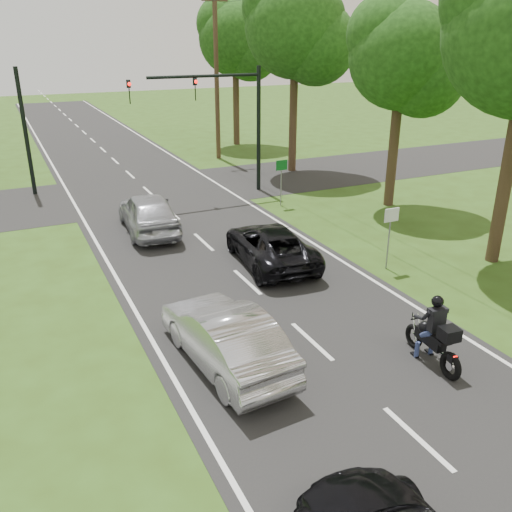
# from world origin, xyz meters

# --- Properties ---
(ground) EXTENTS (140.00, 140.00, 0.00)m
(ground) POSITION_xyz_m (0.00, 0.00, 0.00)
(ground) COLOR #2D4714
(ground) RESTS_ON ground
(road) EXTENTS (8.00, 100.00, 0.01)m
(road) POSITION_xyz_m (0.00, 10.00, 0.01)
(road) COLOR black
(road) RESTS_ON ground
(cross_road) EXTENTS (60.00, 7.00, 0.01)m
(cross_road) POSITION_xyz_m (0.00, 16.00, 0.01)
(cross_road) COLOR black
(cross_road) RESTS_ON ground
(motorcycle_rider) EXTENTS (0.62, 2.07, 1.78)m
(motorcycle_rider) POSITION_xyz_m (2.09, -2.09, 0.70)
(motorcycle_rider) COLOR black
(motorcycle_rider) RESTS_ON ground
(dark_suv) EXTENTS (2.63, 4.88, 1.30)m
(dark_suv) POSITION_xyz_m (1.38, 5.10, 0.66)
(dark_suv) COLOR black
(dark_suv) RESTS_ON road
(silver_sedan) EXTENTS (1.90, 4.58, 1.47)m
(silver_sedan) POSITION_xyz_m (-2.38, -0.00, 0.75)
(silver_sedan) COLOR #A5A5A9
(silver_sedan) RESTS_ON road
(silver_suv) EXTENTS (2.20, 4.81, 1.60)m
(silver_suv) POSITION_xyz_m (-1.53, 10.07, 0.81)
(silver_suv) COLOR #A9AAB1
(silver_suv) RESTS_ON road
(traffic_signal) EXTENTS (6.38, 0.44, 6.00)m
(traffic_signal) POSITION_xyz_m (3.34, 14.00, 4.14)
(traffic_signal) COLOR black
(traffic_signal) RESTS_ON ground
(signal_pole_far) EXTENTS (0.20, 0.20, 6.00)m
(signal_pole_far) POSITION_xyz_m (-5.20, 18.00, 3.00)
(signal_pole_far) COLOR black
(signal_pole_far) RESTS_ON ground
(utility_pole_far) EXTENTS (1.60, 0.28, 10.00)m
(utility_pole_far) POSITION_xyz_m (6.20, 22.00, 5.08)
(utility_pole_far) COLOR #4E3623
(utility_pole_far) RESTS_ON ground
(sign_white) EXTENTS (0.55, 0.07, 2.12)m
(sign_white) POSITION_xyz_m (4.70, 2.98, 1.60)
(sign_white) COLOR slate
(sign_white) RESTS_ON ground
(sign_green) EXTENTS (0.55, 0.07, 2.12)m
(sign_green) POSITION_xyz_m (4.90, 10.98, 1.60)
(sign_green) COLOR slate
(sign_green) RESTS_ON ground
(tree_row_c) EXTENTS (4.80, 4.65, 8.76)m
(tree_row_c) POSITION_xyz_m (9.75, 8.80, 6.23)
(tree_row_c) COLOR #332316
(tree_row_c) RESTS_ON ground
(tree_row_d) EXTENTS (5.76, 5.58, 10.45)m
(tree_row_d) POSITION_xyz_m (9.10, 16.76, 7.43)
(tree_row_d) COLOR #332316
(tree_row_d) RESTS_ON ground
(tree_row_e) EXTENTS (5.28, 5.12, 9.61)m
(tree_row_e) POSITION_xyz_m (9.48, 25.78, 6.83)
(tree_row_e) COLOR #332316
(tree_row_e) RESTS_ON ground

